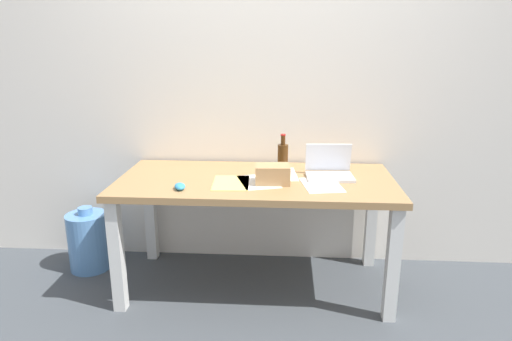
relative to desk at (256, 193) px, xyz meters
name	(u,v)px	position (x,y,z in m)	size (l,w,h in m)	color
ground_plane	(256,284)	(0.00, 0.00, -0.63)	(8.00, 8.00, 0.00)	#42474C
back_wall	(260,77)	(0.00, 0.45, 0.67)	(5.20, 0.08, 2.60)	silver
desk	(256,193)	(0.00, 0.00, 0.00)	(1.68, 0.79, 0.72)	#A37A4C
laptop_right	(329,170)	(0.45, 0.06, 0.14)	(0.29, 0.23, 0.20)	silver
beer_bottle	(283,157)	(0.16, 0.17, 0.19)	(0.07, 0.07, 0.24)	#47280F
computer_mouse	(180,186)	(-0.42, -0.24, 0.11)	(0.06, 0.10, 0.03)	#338CC6
cardboard_box	(273,174)	(0.10, -0.09, 0.15)	(0.20, 0.15, 0.11)	tan
paper_sheet_front_right	(322,185)	(0.39, -0.11, 0.09)	(0.21, 0.30, 0.00)	white
paper_yellow_folder	(231,183)	(-0.14, -0.11, 0.09)	(0.21, 0.30, 0.00)	#F4E06B
paper_sheet_near_back	(280,174)	(0.14, 0.09, 0.09)	(0.21, 0.30, 0.00)	white
paper_sheet_center	(259,182)	(0.02, -0.07, 0.09)	(0.21, 0.30, 0.00)	white
water_cooler_jug	(89,241)	(-1.17, 0.15, -0.43)	(0.27, 0.27, 0.45)	#598CC6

